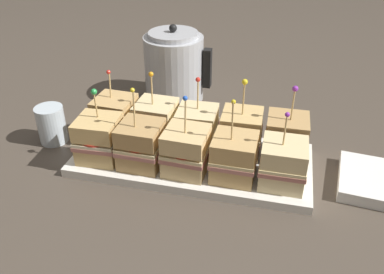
{
  "coord_description": "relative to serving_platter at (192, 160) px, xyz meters",
  "views": [
    {
      "loc": [
        0.16,
        -0.67,
        0.5
      ],
      "look_at": [
        0.0,
        0.0,
        0.07
      ],
      "focal_mm": 38.0,
      "sensor_mm": 36.0,
      "label": 1
    }
  ],
  "objects": [
    {
      "name": "sandwich_back_center",
      "position": [
        0.0,
        0.04,
        0.05
      ],
      "size": [
        0.09,
        0.09,
        0.16
      ],
      "color": "beige",
      "rests_on": "serving_platter"
    },
    {
      "name": "napkin_stack",
      "position": [
        0.36,
        0.01,
        0.0
      ],
      "size": [
        0.16,
        0.16,
        0.02
      ],
      "color": "white",
      "rests_on": "ground_plane"
    },
    {
      "name": "kettle_steel",
      "position": [
        -0.12,
        0.29,
        0.08
      ],
      "size": [
        0.18,
        0.15,
        0.2
      ],
      "color": "#B7BABF",
      "rests_on": "ground_plane"
    },
    {
      "name": "sandwich_back_right",
      "position": [
        0.09,
        0.04,
        0.05
      ],
      "size": [
        0.09,
        0.09,
        0.17
      ],
      "color": "tan",
      "rests_on": "serving_platter"
    },
    {
      "name": "sandwich_front_far_right",
      "position": [
        0.18,
        -0.04,
        0.05
      ],
      "size": [
        0.08,
        0.08,
        0.15
      ],
      "color": "beige",
      "rests_on": "serving_platter"
    },
    {
      "name": "drinking_glass",
      "position": [
        -0.32,
        0.01,
        0.03
      ],
      "size": [
        0.06,
        0.06,
        0.09
      ],
      "color": "silver",
      "rests_on": "ground_plane"
    },
    {
      "name": "sandwich_front_far_left",
      "position": [
        -0.18,
        -0.05,
        0.05
      ],
      "size": [
        0.09,
        0.09,
        0.15
      ],
      "color": "tan",
      "rests_on": "serving_platter"
    },
    {
      "name": "sandwich_front_right",
      "position": [
        0.09,
        -0.05,
        0.05
      ],
      "size": [
        0.09,
        0.09,
        0.17
      ],
      "color": "tan",
      "rests_on": "serving_platter"
    },
    {
      "name": "sandwich_back_left",
      "position": [
        -0.09,
        0.05,
        0.05
      ],
      "size": [
        0.09,
        0.09,
        0.16
      ],
      "color": "beige",
      "rests_on": "serving_platter"
    },
    {
      "name": "sandwich_back_far_left",
      "position": [
        -0.18,
        0.04,
        0.05
      ],
      "size": [
        0.09,
        0.09,
        0.15
      ],
      "color": "tan",
      "rests_on": "serving_platter"
    },
    {
      "name": "serving_platter",
      "position": [
        0.0,
        0.0,
        0.0
      ],
      "size": [
        0.48,
        0.21,
        0.02
      ],
      "color": "white",
      "rests_on": "ground_plane"
    },
    {
      "name": "ground_plane",
      "position": [
        0.0,
        0.0,
        -0.01
      ],
      "size": [
        6.0,
        6.0,
        0.0
      ],
      "primitive_type": "plane",
      "color": "#4C4238"
    },
    {
      "name": "sandwich_back_far_right",
      "position": [
        0.18,
        0.05,
        0.05
      ],
      "size": [
        0.09,
        0.09,
        0.16
      ],
      "color": "tan",
      "rests_on": "serving_platter"
    },
    {
      "name": "sandwich_front_center",
      "position": [
        -0.0,
        -0.05,
        0.05
      ],
      "size": [
        0.09,
        0.09,
        0.16
      ],
      "color": "#DBB77A",
      "rests_on": "serving_platter"
    },
    {
      "name": "sandwich_front_left",
      "position": [
        -0.09,
        -0.05,
        0.05
      ],
      "size": [
        0.09,
        0.09,
        0.17
      ],
      "color": "tan",
      "rests_on": "serving_platter"
    }
  ]
}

